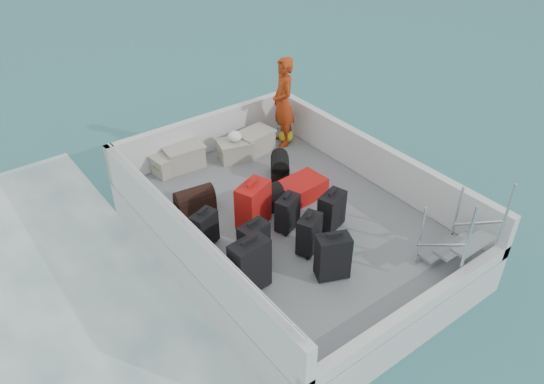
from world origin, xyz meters
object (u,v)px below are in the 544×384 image
(crate_3, at_px, (255,142))
(crate_1, at_px, (184,157))
(suitcase_7, at_px, (287,213))
(suitcase_8, at_px, (301,189))
(crate_0, at_px, (169,164))
(suitcase_5, at_px, (253,206))
(suitcase_1, at_px, (254,243))
(suitcase_4, at_px, (309,234))
(passenger, at_px, (283,102))
(suitcase_0, at_px, (250,266))
(suitcase_2, at_px, (205,229))
(crate_2, at_px, (235,151))
(suitcase_6, at_px, (332,211))
(suitcase_3, at_px, (333,257))

(crate_3, bearing_deg, crate_1, 166.74)
(suitcase_7, distance_m, suitcase_8, 0.84)
(suitcase_7, xyz_separation_m, crate_0, (-0.64, 2.40, -0.11))
(suitcase_5, height_order, crate_3, suitcase_5)
(suitcase_1, height_order, crate_0, suitcase_1)
(suitcase_4, height_order, passenger, passenger)
(suitcase_0, bearing_deg, suitcase_5, 48.24)
(suitcase_8, height_order, crate_1, crate_1)
(suitcase_2, xyz_separation_m, suitcase_5, (0.79, -0.05, 0.08))
(suitcase_2, height_order, suitcase_7, suitcase_7)
(suitcase_0, distance_m, passenger, 3.83)
(suitcase_0, relative_size, crate_2, 1.35)
(suitcase_0, xyz_separation_m, suitcase_5, (0.78, 1.04, -0.02))
(suitcase_1, bearing_deg, crate_2, 53.73)
(suitcase_6, xyz_separation_m, crate_2, (-0.04, 2.44, -0.12))
(suitcase_6, bearing_deg, suitcase_1, 160.27)
(crate_2, bearing_deg, crate_0, 164.15)
(suitcase_7, relative_size, crate_1, 0.85)
(suitcase_1, distance_m, crate_3, 2.93)
(suitcase_5, relative_size, crate_0, 1.36)
(suitcase_5, bearing_deg, crate_3, 32.83)
(suitcase_6, height_order, crate_1, suitcase_6)
(crate_0, relative_size, crate_1, 0.82)
(suitcase_1, xyz_separation_m, crate_0, (0.15, 2.68, -0.15))
(suitcase_3, relative_size, suitcase_4, 1.14)
(suitcase_1, bearing_deg, suitcase_4, -29.17)
(suitcase_3, bearing_deg, suitcase_6, 71.27)
(suitcase_2, relative_size, crate_2, 0.97)
(suitcase_1, height_order, suitcase_7, suitcase_1)
(suitcase_2, xyz_separation_m, suitcase_4, (1.06, -0.96, 0.02))
(suitcase_2, bearing_deg, suitcase_1, -81.64)
(suitcase_0, height_order, crate_1, suitcase_0)
(suitcase_5, xyz_separation_m, suitcase_7, (0.35, -0.35, -0.08))
(suitcase_2, bearing_deg, suitcase_0, -108.18)
(suitcase_3, bearing_deg, suitcase_4, 103.78)
(crate_1, xyz_separation_m, crate_3, (1.28, -0.30, -0.01))
(crate_2, height_order, crate_3, crate_3)
(passenger, bearing_deg, suitcase_4, -11.25)
(suitcase_2, distance_m, suitcase_7, 1.21)
(suitcase_6, relative_size, crate_3, 0.95)
(crate_1, bearing_deg, suitcase_2, -111.34)
(suitcase_8, bearing_deg, passenger, -32.23)
(suitcase_3, height_order, suitcase_6, suitcase_3)
(suitcase_7, distance_m, passenger, 2.60)
(suitcase_0, relative_size, suitcase_5, 1.06)
(suitcase_5, height_order, suitcase_6, suitcase_5)
(suitcase_5, bearing_deg, crate_1, 69.23)
(suitcase_2, relative_size, suitcase_8, 0.71)
(suitcase_0, distance_m, crate_0, 3.13)
(suitcase_2, distance_m, suitcase_6, 1.82)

